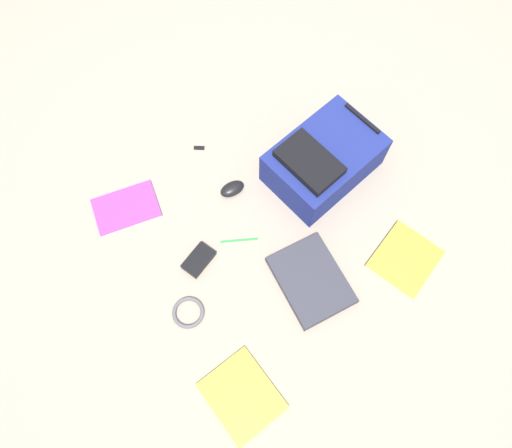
{
  "coord_description": "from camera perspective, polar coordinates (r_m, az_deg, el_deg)",
  "views": [
    {
      "loc": [
        0.56,
        -0.45,
        1.76
      ],
      "look_at": [
        0.01,
        -0.03,
        0.02
      ],
      "focal_mm": 32.81,
      "sensor_mm": 36.0,
      "label": 1
    }
  ],
  "objects": [
    {
      "name": "book_manual",
      "position": [
        1.93,
        17.7,
        -4.12
      ],
      "size": [
        0.27,
        0.29,
        0.02
      ],
      "color": "silver",
      "rests_on": "ground_plane"
    },
    {
      "name": "cable_coil",
      "position": [
        1.8,
        -8.25,
        -10.61
      ],
      "size": [
        0.12,
        0.12,
        0.02
      ],
      "primitive_type": "torus",
      "color": "#4C4C51",
      "rests_on": "ground_plane"
    },
    {
      "name": "pen_black",
      "position": [
        1.87,
        -2.07,
        -1.96
      ],
      "size": [
        0.09,
        0.13,
        0.01
      ],
      "primitive_type": "cylinder",
      "rotation": [
        1.57,
        0.0,
        5.72
      ],
      "color": "#198C33",
      "rests_on": "ground_plane"
    },
    {
      "name": "ground_plane",
      "position": [
        1.9,
        0.52,
        0.4
      ],
      "size": [
        3.73,
        3.73,
        0.0
      ],
      "primitive_type": "plane",
      "color": "gray"
    },
    {
      "name": "book_comic",
      "position": [
        1.99,
        -15.55,
        1.9
      ],
      "size": [
        0.24,
        0.3,
        0.01
      ],
      "color": "silver",
      "rests_on": "ground_plane"
    },
    {
      "name": "usb_stick",
      "position": [
        2.07,
        -6.96,
        9.21
      ],
      "size": [
        0.04,
        0.05,
        0.01
      ],
      "primitive_type": "cube",
      "rotation": [
        0.0,
        0.0,
        2.44
      ],
      "color": "black",
      "rests_on": "ground_plane"
    },
    {
      "name": "backpack",
      "position": [
        1.93,
        8.18,
        7.68
      ],
      "size": [
        0.34,
        0.46,
        0.21
      ],
      "color": "navy",
      "rests_on": "ground_plane"
    },
    {
      "name": "laptop",
      "position": [
        1.82,
        6.79,
        -6.73
      ],
      "size": [
        0.35,
        0.29,
        0.03
      ],
      "color": "#24242C",
      "rests_on": "ground_plane"
    },
    {
      "name": "power_brick",
      "position": [
        1.84,
        -7.02,
        -4.36
      ],
      "size": [
        0.11,
        0.14,
        0.03
      ],
      "primitive_type": "cube",
      "rotation": [
        0.0,
        0.0,
        0.28
      ],
      "color": "black",
      "rests_on": "ground_plane"
    },
    {
      "name": "computer_mouse",
      "position": [
        1.94,
        -2.92,
        4.32
      ],
      "size": [
        0.08,
        0.11,
        0.04
      ],
      "primitive_type": "ellipsoid",
      "rotation": [
        0.0,
        0.0,
        -0.14
      ],
      "color": "black",
      "rests_on": "ground_plane"
    },
    {
      "name": "book_blue",
      "position": [
        1.75,
        -1.71,
        -20.21
      ],
      "size": [
        0.26,
        0.22,
        0.02
      ],
      "color": "silver",
      "rests_on": "ground_plane"
    }
  ]
}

